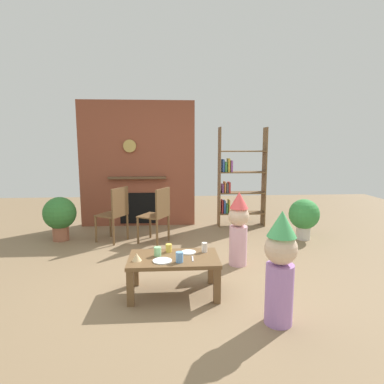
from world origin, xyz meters
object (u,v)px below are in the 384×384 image
Objects in this scene: paper_cup_center at (158,251)px; paper_plate_front at (162,261)px; birthday_cake_slice at (137,257)px; paper_cup_near_left at (204,247)px; paper_cup_near_right at (169,248)px; potted_plant_short at (60,215)px; paper_plate_rear at (188,252)px; child_in_pink at (238,227)px; dining_chair_left at (116,211)px; bookshelf at (237,181)px; potted_plant_tall at (304,216)px; paper_cup_far_left at (179,257)px; dining_chair_middle at (158,212)px; coffee_table at (174,263)px; child_with_cone_hat at (280,265)px.

paper_plate_front is at bearing -72.39° from paper_cup_center.
paper_plate_front is 0.27m from birthday_cake_slice.
paper_cup_near_right is (-0.40, 0.03, -0.01)m from paper_cup_near_left.
paper_cup_near_right is at bearing -46.34° from potted_plant_short.
child_in_pink reaches higher than paper_plate_rear.
paper_cup_near_right is 0.10× the size of dining_chair_left.
paper_plate_rear is at bearing -175.08° from paper_cup_near_left.
bookshelf is 1.44m from potted_plant_tall.
paper_cup_center is at bearing 141.35° from dining_chair_left.
dining_chair_left reaches higher than paper_cup_center.
child_in_pink is (0.80, 0.93, 0.06)m from paper_cup_far_left.
paper_cup_center is at bearing -117.25° from bookshelf.
paper_plate_rear is at bearing -139.73° from potted_plant_tall.
dining_chair_middle reaches higher than paper_cup_near_left.
paper_cup_center is at bearing 32.10° from birthday_cake_slice.
bookshelf is at bearing 13.82° from potted_plant_short.
bookshelf is at bearing 71.16° from paper_cup_near_left.
paper_plate_rear is 1.72m from dining_chair_middle.
birthday_cake_slice is 2.61m from potted_plant_short.
child_in_pink is at bearing 33.72° from paper_cup_near_right.
child_in_pink is 1.71m from potted_plant_tall.
paper_plate_rear is (-1.10, -2.71, -0.46)m from bookshelf.
bookshelf is at bearing -143.31° from child_in_pink.
birthday_cake_slice is at bearing -7.38° from child_in_pink.
dining_chair_left is 0.96m from potted_plant_short.
dining_chair_middle is at bearing 91.89° from paper_cup_center.
potted_plant_tall reaches higher than birthday_cake_slice.
coffee_table is 9.57× the size of birthday_cake_slice.
paper_cup_far_left is at bearing 128.02° from dining_chair_middle.
paper_cup_near_left and paper_cup_far_left have the same top height.
bookshelf is 3.25m from paper_cup_far_left.
potted_plant_tall is (2.03, 1.72, -0.01)m from paper_plate_rear.
bookshelf is 19.53× the size of paper_cup_center.
paper_cup_far_left is at bearing -69.06° from coffee_table.
child_in_pink reaches higher than paper_cup_near_right.
bookshelf reaches higher than paper_cup_center.
dining_chair_middle is (-1.49, -1.03, -0.37)m from bookshelf.
dining_chair_middle is at bearing -145.32° from bookshelf.
paper_cup_near_left is at bearing 138.70° from dining_chair_middle.
paper_plate_rear is at bearing -12.22° from paper_cup_near_right.
potted_plant_tall is (0.93, -0.99, -0.47)m from bookshelf.
paper_cup_near_right is 1.10m from child_in_pink.
paper_cup_near_right is at bearing 167.78° from paper_plate_rear.
coffee_table is 9.00× the size of paper_cup_far_left.
paper_cup_near_right reaches higher than paper_plate_front.
dining_chair_left is at bearing 121.05° from paper_plate_rear.
paper_cup_center reaches higher than coffee_table.
paper_plate_front is at bearing -139.06° from paper_plate_rear.
paper_plate_rear is (0.11, 0.28, -0.05)m from paper_cup_far_left.
child_in_pink is (-0.07, 1.43, -0.03)m from child_with_cone_hat.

